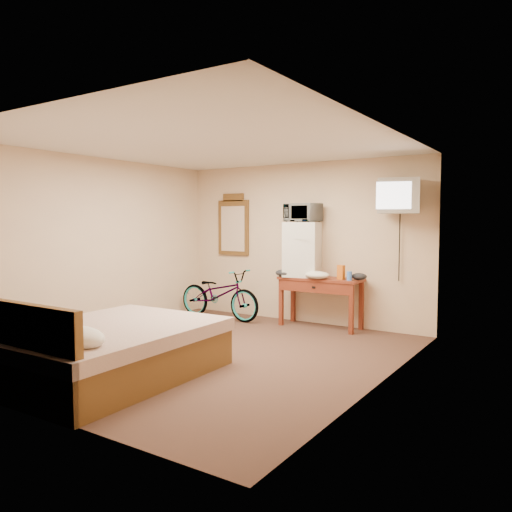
% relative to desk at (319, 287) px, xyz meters
% --- Properties ---
extents(room, '(4.60, 4.64, 2.50)m').
position_rel_desk_xyz_m(room, '(-0.47, -2.00, 0.63)').
color(room, '#472D23').
rests_on(room, ground).
extents(desk, '(1.25, 0.50, 0.75)m').
position_rel_desk_xyz_m(desk, '(0.00, 0.00, 0.00)').
color(desk, maroon).
rests_on(desk, floor).
extents(mini_fridge, '(0.59, 0.58, 0.83)m').
position_rel_desk_xyz_m(mini_fridge, '(-0.31, 0.04, 0.54)').
color(mini_fridge, silver).
rests_on(mini_fridge, desk).
extents(microwave, '(0.55, 0.41, 0.28)m').
position_rel_desk_xyz_m(microwave, '(-0.31, 0.04, 1.10)').
color(microwave, silver).
rests_on(microwave, mini_fridge).
extents(snack_bag, '(0.12, 0.09, 0.21)m').
position_rel_desk_xyz_m(snack_bag, '(0.35, -0.01, 0.24)').
color(snack_bag, '#D05F12').
rests_on(snack_bag, desk).
extents(blue_cup, '(0.07, 0.07, 0.13)m').
position_rel_desk_xyz_m(blue_cup, '(0.49, -0.05, 0.20)').
color(blue_cup, '#4378E4').
rests_on(blue_cup, desk).
extents(cloth_cream, '(0.37, 0.28, 0.11)m').
position_rel_desk_xyz_m(cloth_cream, '(0.03, -0.14, 0.19)').
color(cloth_cream, beige).
rests_on(cloth_cream, desk).
extents(cloth_dark_a, '(0.30, 0.22, 0.11)m').
position_rel_desk_xyz_m(cloth_dark_a, '(-0.52, -0.14, 0.19)').
color(cloth_dark_a, black).
rests_on(cloth_dark_a, desk).
extents(cloth_dark_b, '(0.22, 0.18, 0.10)m').
position_rel_desk_xyz_m(cloth_dark_b, '(0.59, 0.07, 0.18)').
color(cloth_dark_b, black).
rests_on(cloth_dark_b, desk).
extents(crt_television, '(0.63, 0.66, 0.47)m').
position_rel_desk_xyz_m(crt_television, '(1.16, 0.02, 1.31)').
color(crt_television, black).
rests_on(crt_television, room).
extents(wall_mirror, '(0.62, 0.04, 1.05)m').
position_rel_desk_xyz_m(wall_mirror, '(-1.77, 0.27, 0.90)').
color(wall_mirror, brown).
rests_on(wall_mirror, room).
extents(bicycle, '(1.57, 0.58, 0.82)m').
position_rel_desk_xyz_m(bicycle, '(-1.67, -0.27, -0.21)').
color(bicycle, black).
rests_on(bicycle, floor).
extents(bed, '(1.69, 2.20, 0.90)m').
position_rel_desk_xyz_m(bed, '(-0.78, -3.37, -0.33)').
color(bed, brown).
rests_on(bed, floor).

